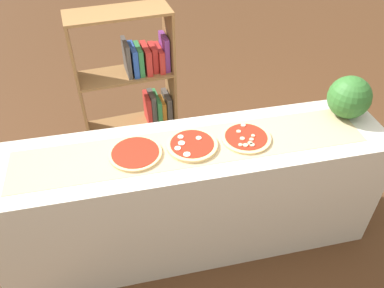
{
  "coord_description": "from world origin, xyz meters",
  "views": [
    {
      "loc": [
        -0.37,
        -1.69,
        2.38
      ],
      "look_at": [
        0.0,
        0.0,
        0.91
      ],
      "focal_mm": 35.87,
      "sensor_mm": 36.0,
      "label": 1
    }
  ],
  "objects_px": {
    "pizza_mozzarella_1": "(192,145)",
    "pizza_plain_0": "(135,153)",
    "pizza_mushroom_2": "(246,137)",
    "bookshelf": "(141,105)",
    "watermelon": "(349,97)"
  },
  "relations": [
    {
      "from": "pizza_mozzarella_1",
      "to": "watermelon",
      "type": "relative_size",
      "value": 1.11
    },
    {
      "from": "watermelon",
      "to": "bookshelf",
      "type": "distance_m",
      "value": 1.54
    },
    {
      "from": "pizza_mushroom_2",
      "to": "watermelon",
      "type": "bearing_deg",
      "value": 7.71
    },
    {
      "from": "pizza_mozzarella_1",
      "to": "pizza_plain_0",
      "type": "bearing_deg",
      "value": 179.08
    },
    {
      "from": "pizza_mozzarella_1",
      "to": "watermelon",
      "type": "height_order",
      "value": "watermelon"
    },
    {
      "from": "watermelon",
      "to": "bookshelf",
      "type": "bearing_deg",
      "value": 149.07
    },
    {
      "from": "pizza_mushroom_2",
      "to": "bookshelf",
      "type": "relative_size",
      "value": 0.22
    },
    {
      "from": "pizza_plain_0",
      "to": "bookshelf",
      "type": "relative_size",
      "value": 0.22
    },
    {
      "from": "pizza_plain_0",
      "to": "bookshelf",
      "type": "distance_m",
      "value": 0.9
    },
    {
      "from": "pizza_plain_0",
      "to": "watermelon",
      "type": "distance_m",
      "value": 1.39
    },
    {
      "from": "pizza_plain_0",
      "to": "pizza_mushroom_2",
      "type": "bearing_deg",
      "value": -0.27
    },
    {
      "from": "pizza_plain_0",
      "to": "pizza_mozzarella_1",
      "type": "distance_m",
      "value": 0.34
    },
    {
      "from": "watermelon",
      "to": "bookshelf",
      "type": "relative_size",
      "value": 0.19
    },
    {
      "from": "pizza_mozzarella_1",
      "to": "bookshelf",
      "type": "xyz_separation_m",
      "value": [
        -0.23,
        0.86,
        -0.26
      ]
    },
    {
      "from": "pizza_mozzarella_1",
      "to": "bookshelf",
      "type": "bearing_deg",
      "value": 104.76
    }
  ]
}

